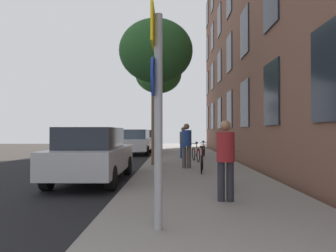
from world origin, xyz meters
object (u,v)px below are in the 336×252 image
Objects in this scene: car_1 at (137,142)px; sign_post at (157,99)px; bicycle_2 at (196,154)px; tree_far at (158,74)px; tree_near at (156,53)px; bicycle_3 at (204,151)px; bicycle_0 at (231,172)px; car_2 at (146,139)px; pedestrian_2 at (183,140)px; bicycle_1 at (202,162)px; pedestrian_1 at (187,143)px; car_0 at (93,154)px; pedestrian_0 at (226,155)px; traffic_light at (159,117)px.

sign_post is at bearing -82.07° from car_1.
tree_far is at bearing 107.90° from bicycle_2.
tree_near is 6.19m from bicycle_3.
car_2 is at bearing 101.42° from bicycle_0.
pedestrian_2 reaches higher than car_1.
bicycle_0 is (1.72, 3.32, -1.49)m from sign_post.
bicycle_1 is 1.39m from pedestrian_1.
bicycle_0 is 6.52m from bicycle_2.
sign_post is at bearing -97.62° from bicycle_2.
car_0 is (-3.88, 1.36, 0.34)m from bicycle_0.
pedestrian_2 is (-0.45, 5.49, 0.57)m from bicycle_1.
sign_post is 0.74× the size of car_0.
sign_post reaches higher than pedestrian_1.
car_2 is at bearing 100.74° from pedestrian_1.
car_0 is (-3.46, 2.94, -0.21)m from pedestrian_0.
sign_post is 1.99× the size of pedestrian_0.
tree_near is 7.92m from tree_far.
car_1 is (-3.36, 9.26, 0.37)m from bicycle_1.
pedestrian_2 is 0.37× the size of car_0.
bicycle_1 is 9.85m from car_1.
pedestrian_2 is (0.02, 4.34, -0.04)m from pedestrian_1.
tree_near is 0.91× the size of tree_far.
tree_far is 15.28m from pedestrian_0.
traffic_light is at bearing 83.93° from car_0.
car_1 is 6.93m from car_2.
traffic_light is 0.89× the size of car_1.
pedestrian_2 is 11.07m from car_2.
bicycle_1 is (-0.49, 2.67, -0.03)m from bicycle_0.
sign_post is 5.28m from car_0.
traffic_light is 14.58m from bicycle_0.
sign_post is 2.01× the size of bicycle_1.
bicycle_1 is at bearing -91.28° from bicycle_2.
sign_post is 22.31m from car_2.
pedestrian_0 is at bearing -84.34° from pedestrian_1.
traffic_light is 9.47m from tree_near.
tree_far reaches higher than pedestrian_2.
pedestrian_0 reaches higher than car_1.
car_1 is at bearing 104.19° from pedestrian_0.
car_1 is (-4.02, 3.24, 0.37)m from bicycle_3.
tree_far reaches higher than car_1.
tree_near is (0.32, -9.19, 2.26)m from traffic_light.
bicycle_0 is 19.24m from car_2.
bicycle_0 is 8.24m from pedestrian_2.
car_1 is 0.92× the size of car_2.
tree_far reaches higher than bicycle_1.
sign_post reaches higher than car_2.
bicycle_0 is at bearing -66.40° from tree_near.
car_2 is (-3.32, 16.19, 0.37)m from bicycle_1.
car_0 is at bearing -158.79° from bicycle_1.
sign_post reaches higher than bicycle_1.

